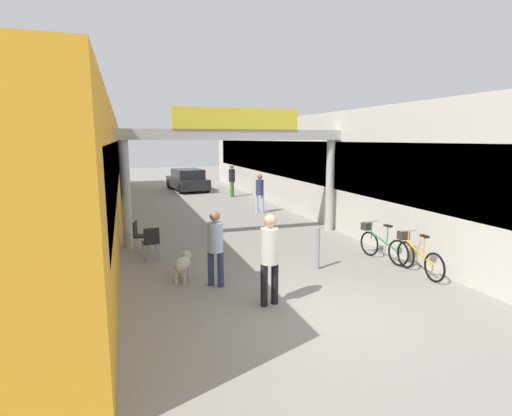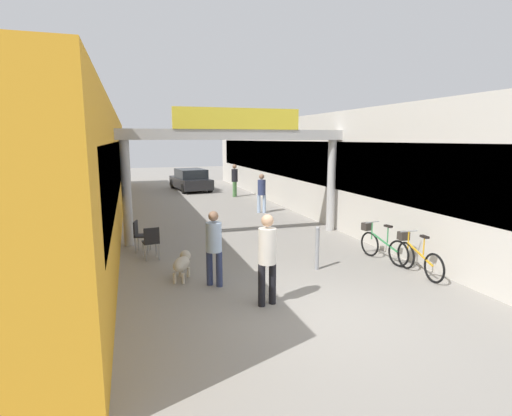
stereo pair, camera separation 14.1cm
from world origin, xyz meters
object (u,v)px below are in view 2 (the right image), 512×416
object	(u,v)px
dog_on_leash	(182,263)
bicycle_green_second	(381,244)
bicycle_orange_nearest	(416,256)
bollard_post_metal	(317,248)
pedestrian_elderly_walking	(235,178)
parked_car_black	(191,180)
cafe_chair_black_nearer	(151,240)
pedestrian_with_dog	(214,244)
pedestrian_carrying_crate	(262,191)
cafe_chair_black_farther	(140,233)
pedestrian_companion	(267,254)

from	to	relation	value
dog_on_leash	bicycle_green_second	size ratio (longest dim) A/B	0.52
bicycle_orange_nearest	bollard_post_metal	bearing A→B (deg)	154.54
bicycle_green_second	bollard_post_metal	distance (m)	1.96
pedestrian_elderly_walking	dog_on_leash	xyz separation A→B (m)	(-4.44, -12.41, -0.65)
bicycle_green_second	parked_car_black	bearing A→B (deg)	99.31
bicycle_green_second	bollard_post_metal	xyz separation A→B (m)	(-1.94, -0.21, 0.11)
bicycle_green_second	cafe_chair_black_nearer	world-z (taller)	bicycle_green_second
pedestrian_elderly_walking	bicycle_green_second	bearing A→B (deg)	-86.69
pedestrian_with_dog	pedestrian_carrying_crate	bearing A→B (deg)	65.00
pedestrian_with_dog	cafe_chair_black_farther	distance (m)	3.57
pedestrian_with_dog	bicycle_orange_nearest	bearing A→B (deg)	-8.04
bollard_post_metal	parked_car_black	size ratio (longest dim) A/B	0.26
bicycle_orange_nearest	cafe_chair_black_farther	world-z (taller)	bicycle_orange_nearest
pedestrian_companion	parked_car_black	distance (m)	17.93
pedestrian_elderly_walking	bollard_post_metal	bearing A→B (deg)	-95.48
bicycle_orange_nearest	bicycle_green_second	bearing A→B (deg)	97.25
pedestrian_carrying_crate	dog_on_leash	bearing A→B (deg)	-120.50
bicycle_orange_nearest	cafe_chair_black_nearer	distance (m)	6.62
pedestrian_elderly_walking	bollard_post_metal	xyz separation A→B (m)	(-1.22, -12.71, -0.49)
cafe_chair_black_nearer	dog_on_leash	bearing A→B (deg)	-70.93
bicycle_orange_nearest	parked_car_black	world-z (taller)	parked_car_black
bollard_post_metal	pedestrian_companion	bearing A→B (deg)	-138.57
cafe_chair_black_nearer	parked_car_black	distance (m)	14.59
pedestrian_companion	cafe_chair_black_nearer	distance (m)	4.16
pedestrian_with_dog	dog_on_leash	bearing A→B (deg)	134.45
cafe_chair_black_farther	parked_car_black	xyz separation A→B (m)	(3.39, 13.35, 0.10)
pedestrian_carrying_crate	cafe_chair_black_farther	world-z (taller)	pedestrian_carrying_crate
bicycle_green_second	bollard_post_metal	size ratio (longest dim) A/B	1.56
pedestrian_companion	bicycle_orange_nearest	world-z (taller)	pedestrian_companion
pedestrian_companion	bollard_post_metal	size ratio (longest dim) A/B	1.65
pedestrian_elderly_walking	cafe_chair_black_nearer	world-z (taller)	pedestrian_elderly_walking
bollard_post_metal	parked_car_black	xyz separation A→B (m)	(-0.69, 16.25, 0.10)
pedestrian_with_dog	cafe_chair_black_nearer	bearing A→B (deg)	117.28
cafe_chair_black_farther	parked_car_black	size ratio (longest dim) A/B	0.21
bicycle_green_second	bollard_post_metal	world-z (taller)	bollard_post_metal
pedestrian_carrying_crate	pedestrian_companion	bearing A→B (deg)	-107.70
pedestrian_elderly_walking	dog_on_leash	world-z (taller)	pedestrian_elderly_walking
pedestrian_with_dog	bollard_post_metal	bearing A→B (deg)	7.25
pedestrian_companion	bicycle_green_second	world-z (taller)	pedestrian_companion
pedestrian_carrying_crate	parked_car_black	bearing A→B (deg)	101.77
bollard_post_metal	pedestrian_elderly_walking	bearing A→B (deg)	84.52
pedestrian_with_dog	cafe_chair_black_farther	size ratio (longest dim) A/B	1.86
pedestrian_carrying_crate	dog_on_leash	xyz separation A→B (m)	(-4.33, -7.35, -0.58)
pedestrian_with_dog	bicycle_orange_nearest	distance (m)	4.78
cafe_chair_black_nearer	parked_car_black	size ratio (longest dim) A/B	0.21
bicycle_orange_nearest	pedestrian_companion	bearing A→B (deg)	-170.79
pedestrian_companion	pedestrian_elderly_walking	world-z (taller)	pedestrian_elderly_walking
pedestrian_carrying_crate	bicycle_green_second	size ratio (longest dim) A/B	1.00
dog_on_leash	parked_car_black	bearing A→B (deg)	80.97
cafe_chair_black_nearer	cafe_chair_black_farther	world-z (taller)	same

